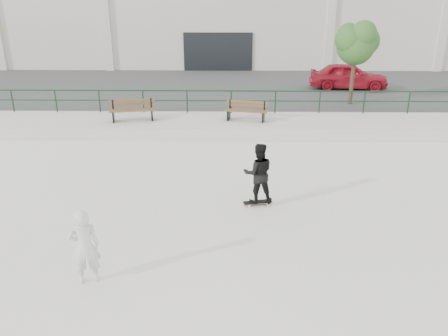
{
  "coord_description": "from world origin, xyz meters",
  "views": [
    {
      "loc": [
        1.03,
        -8.73,
        5.22
      ],
      "look_at": [
        0.84,
        2.0,
        1.14
      ],
      "focal_mm": 35.0,
      "sensor_mm": 36.0,
      "label": 1
    }
  ],
  "objects_px": {
    "bench_left": "(132,110)",
    "skateboard": "(257,202)",
    "seated_skater": "(85,247)",
    "red_car": "(348,76)",
    "standing_skater": "(258,173)",
    "tree": "(357,42)",
    "bench_right": "(246,111)"
  },
  "relations": [
    {
      "from": "red_car",
      "to": "tree",
      "type": "bearing_deg",
      "value": 175.68
    },
    {
      "from": "red_car",
      "to": "seated_skater",
      "type": "xyz_separation_m",
      "value": [
        -9.54,
        -18.16,
        -0.46
      ]
    },
    {
      "from": "bench_left",
      "to": "seated_skater",
      "type": "distance_m",
      "value": 10.85
    },
    {
      "from": "bench_right",
      "to": "tree",
      "type": "height_order",
      "value": "tree"
    },
    {
      "from": "red_car",
      "to": "skateboard",
      "type": "height_order",
      "value": "red_car"
    },
    {
      "from": "standing_skater",
      "to": "seated_skater",
      "type": "distance_m",
      "value": 5.06
    },
    {
      "from": "bench_left",
      "to": "bench_right",
      "type": "height_order",
      "value": "bench_left"
    },
    {
      "from": "skateboard",
      "to": "standing_skater",
      "type": "xyz_separation_m",
      "value": [
        0.0,
        0.0,
        0.86
      ]
    },
    {
      "from": "tree",
      "to": "bench_left",
      "type": "bearing_deg",
      "value": -161.05
    },
    {
      "from": "red_car",
      "to": "standing_skater",
      "type": "xyz_separation_m",
      "value": [
        -5.98,
        -14.57,
        -0.32
      ]
    },
    {
      "from": "tree",
      "to": "skateboard",
      "type": "height_order",
      "value": "tree"
    },
    {
      "from": "red_car",
      "to": "seated_skater",
      "type": "distance_m",
      "value": 20.52
    },
    {
      "from": "tree",
      "to": "seated_skater",
      "type": "height_order",
      "value": "tree"
    },
    {
      "from": "bench_left",
      "to": "bench_right",
      "type": "relative_size",
      "value": 1.07
    },
    {
      "from": "bench_right",
      "to": "seated_skater",
      "type": "relative_size",
      "value": 1.18
    },
    {
      "from": "red_car",
      "to": "standing_skater",
      "type": "height_order",
      "value": "red_car"
    },
    {
      "from": "bench_left",
      "to": "skateboard",
      "type": "relative_size",
      "value": 2.48
    },
    {
      "from": "bench_left",
      "to": "skateboard",
      "type": "height_order",
      "value": "bench_left"
    },
    {
      "from": "tree",
      "to": "standing_skater",
      "type": "relative_size",
      "value": 2.37
    },
    {
      "from": "standing_skater",
      "to": "bench_left",
      "type": "bearing_deg",
      "value": -60.5
    },
    {
      "from": "tree",
      "to": "seated_skater",
      "type": "bearing_deg",
      "value": -121.55
    },
    {
      "from": "bench_right",
      "to": "standing_skater",
      "type": "relative_size",
      "value": 1.11
    },
    {
      "from": "seated_skater",
      "to": "red_car",
      "type": "bearing_deg",
      "value": -137.6
    },
    {
      "from": "tree",
      "to": "seated_skater",
      "type": "xyz_separation_m",
      "value": [
        -8.74,
        -14.23,
        -2.69
      ]
    },
    {
      "from": "tree",
      "to": "bench_right",
      "type": "bearing_deg",
      "value": -147.45
    },
    {
      "from": "skateboard",
      "to": "bench_left",
      "type": "bearing_deg",
      "value": 110.74
    },
    {
      "from": "tree",
      "to": "seated_skater",
      "type": "distance_m",
      "value": 16.92
    },
    {
      "from": "tree",
      "to": "skateboard",
      "type": "bearing_deg",
      "value": -115.93
    },
    {
      "from": "seated_skater",
      "to": "bench_left",
      "type": "bearing_deg",
      "value": -102.6
    },
    {
      "from": "bench_right",
      "to": "red_car",
      "type": "distance_m",
      "value": 9.51
    },
    {
      "from": "bench_left",
      "to": "standing_skater",
      "type": "relative_size",
      "value": 1.2
    },
    {
      "from": "red_car",
      "to": "standing_skater",
      "type": "distance_m",
      "value": 15.75
    }
  ]
}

